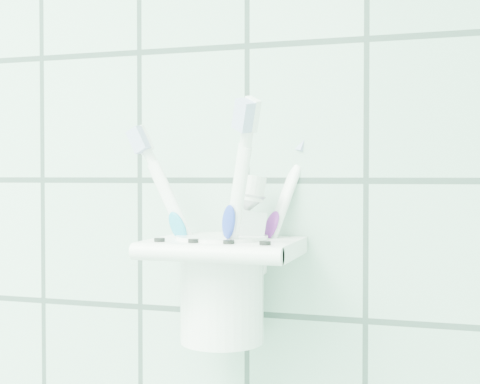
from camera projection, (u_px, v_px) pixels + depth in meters
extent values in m
cube|color=white|center=(237.00, 254.00, 0.62)|extent=(0.05, 0.02, 0.04)
cube|color=white|center=(224.00, 248.00, 0.58)|extent=(0.13, 0.10, 0.01)
cylinder|color=white|center=(205.00, 254.00, 0.54)|extent=(0.13, 0.01, 0.01)
cylinder|color=black|center=(159.00, 240.00, 0.56)|extent=(0.01, 0.01, 0.00)
cylinder|color=black|center=(194.00, 242.00, 0.55)|extent=(0.01, 0.01, 0.00)
cylinder|color=black|center=(229.00, 243.00, 0.54)|extent=(0.01, 0.01, 0.00)
cylinder|color=black|center=(265.00, 244.00, 0.54)|extent=(0.01, 0.01, 0.00)
cylinder|color=white|center=(222.00, 289.00, 0.59)|extent=(0.07, 0.07, 0.09)
cylinder|color=white|center=(222.00, 239.00, 0.59)|extent=(0.08, 0.08, 0.01)
cylinder|color=black|center=(222.00, 238.00, 0.59)|extent=(0.07, 0.07, 0.00)
cylinder|color=white|center=(229.00, 238.00, 0.58)|extent=(0.09, 0.02, 0.15)
cylinder|color=white|center=(229.00, 131.00, 0.58)|extent=(0.02, 0.01, 0.02)
cube|color=silver|center=(227.00, 114.00, 0.57)|extent=(0.02, 0.01, 0.03)
cube|color=white|center=(229.00, 115.00, 0.58)|extent=(0.02, 0.01, 0.03)
ellipsoid|color=teal|center=(227.00, 215.00, 0.58)|extent=(0.03, 0.01, 0.03)
cylinder|color=white|center=(236.00, 241.00, 0.58)|extent=(0.06, 0.07, 0.15)
cylinder|color=white|center=(236.00, 138.00, 0.58)|extent=(0.02, 0.02, 0.02)
cube|color=silver|center=(234.00, 122.00, 0.57)|extent=(0.02, 0.02, 0.02)
cube|color=white|center=(237.00, 122.00, 0.58)|extent=(0.02, 0.02, 0.02)
ellipsoid|color=purple|center=(234.00, 219.00, 0.57)|extent=(0.02, 0.02, 0.03)
cylinder|color=white|center=(218.00, 230.00, 0.60)|extent=(0.06, 0.08, 0.17)
cylinder|color=white|center=(218.00, 119.00, 0.59)|extent=(0.02, 0.02, 0.03)
cube|color=silver|center=(215.00, 101.00, 0.59)|extent=(0.02, 0.02, 0.03)
cube|color=white|center=(218.00, 102.00, 0.60)|extent=(0.02, 0.02, 0.03)
ellipsoid|color=#1E38A5|center=(216.00, 206.00, 0.59)|extent=(0.02, 0.02, 0.03)
cube|color=silver|center=(229.00, 269.00, 0.58)|extent=(0.05, 0.03, 0.11)
cube|color=silver|center=(229.00, 327.00, 0.58)|extent=(0.04, 0.02, 0.02)
cone|color=silver|center=(229.00, 203.00, 0.58)|extent=(0.04, 0.04, 0.02)
cylinder|color=white|center=(229.00, 187.00, 0.58)|extent=(0.03, 0.03, 0.03)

